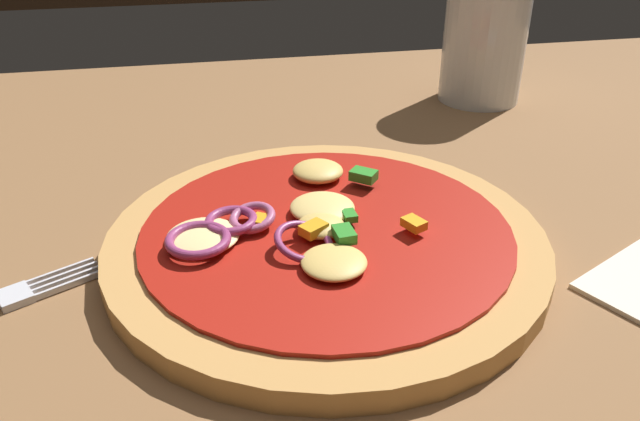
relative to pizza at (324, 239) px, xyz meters
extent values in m
cube|color=brown|center=(0.04, -0.02, -0.03)|extent=(1.15, 0.98, 0.03)
cylinder|color=tan|center=(0.00, 0.00, 0.00)|extent=(0.28, 0.28, 0.02)
cylinder|color=#A81C11|center=(0.00, 0.00, 0.01)|extent=(0.24, 0.24, 0.00)
ellipsoid|color=#F4DB8E|center=(-0.08, 0.00, 0.01)|extent=(0.04, 0.04, 0.01)
ellipsoid|color=#E5BC60|center=(0.00, -0.01, 0.01)|extent=(0.03, 0.03, 0.01)
ellipsoid|color=#EFCC72|center=(0.00, 0.02, 0.01)|extent=(0.04, 0.04, 0.01)
ellipsoid|color=#E5BC60|center=(0.01, 0.07, 0.01)|extent=(0.04, 0.04, 0.01)
ellipsoid|color=#E5BC60|center=(0.00, -0.05, 0.01)|extent=(0.04, 0.04, 0.01)
torus|color=#93386B|center=(-0.06, 0.01, 0.02)|extent=(0.03, 0.03, 0.01)
torus|color=#93386B|center=(-0.08, -0.01, 0.02)|extent=(0.04, 0.04, 0.01)
torus|color=#93386B|center=(-0.02, -0.02, 0.01)|extent=(0.05, 0.05, 0.01)
torus|color=#B25984|center=(-0.04, 0.01, 0.02)|extent=(0.04, 0.04, 0.01)
cube|color=#2D8C28|center=(0.01, -0.02, 0.02)|extent=(0.01, 0.02, 0.01)
cube|color=orange|center=(0.05, -0.02, 0.02)|extent=(0.02, 0.02, 0.01)
cube|color=orange|center=(-0.04, 0.01, 0.01)|extent=(0.01, 0.02, 0.01)
cube|color=orange|center=(-0.01, -0.01, 0.02)|extent=(0.02, 0.02, 0.01)
cube|color=#2D8C28|center=(0.02, 0.00, 0.01)|extent=(0.01, 0.01, 0.00)
cube|color=#2D8C28|center=(0.04, 0.05, 0.02)|extent=(0.02, 0.02, 0.01)
cube|color=silver|center=(-0.19, -0.01, -0.01)|extent=(0.02, 0.03, 0.01)
cube|color=silver|center=(-0.16, -0.01, -0.01)|extent=(0.04, 0.02, 0.00)
cube|color=silver|center=(-0.16, 0.00, -0.01)|extent=(0.04, 0.02, 0.00)
cube|color=silver|center=(-0.16, 0.00, -0.01)|extent=(0.04, 0.02, 0.00)
cube|color=silver|center=(-0.16, 0.01, -0.01)|extent=(0.04, 0.02, 0.00)
cylinder|color=silver|center=(0.22, 0.26, 0.06)|extent=(0.08, 0.08, 0.14)
cylinder|color=#C67214|center=(0.22, 0.26, 0.04)|extent=(0.07, 0.07, 0.11)
camera|label=1|loc=(-0.07, -0.34, 0.21)|focal=35.13mm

